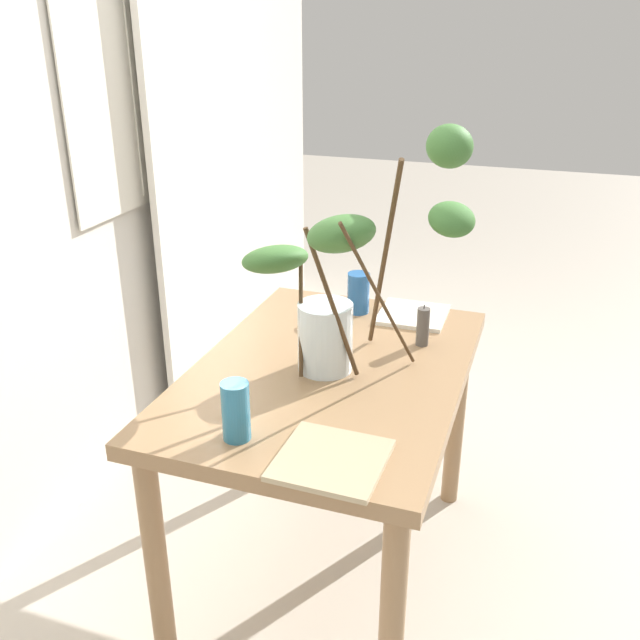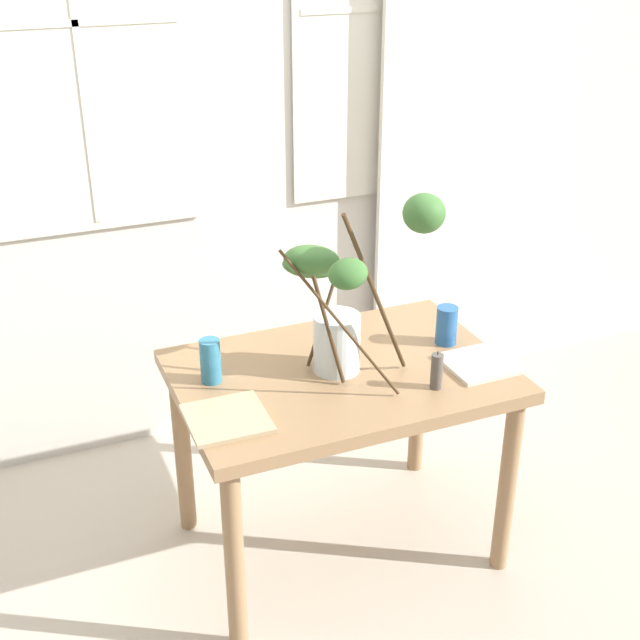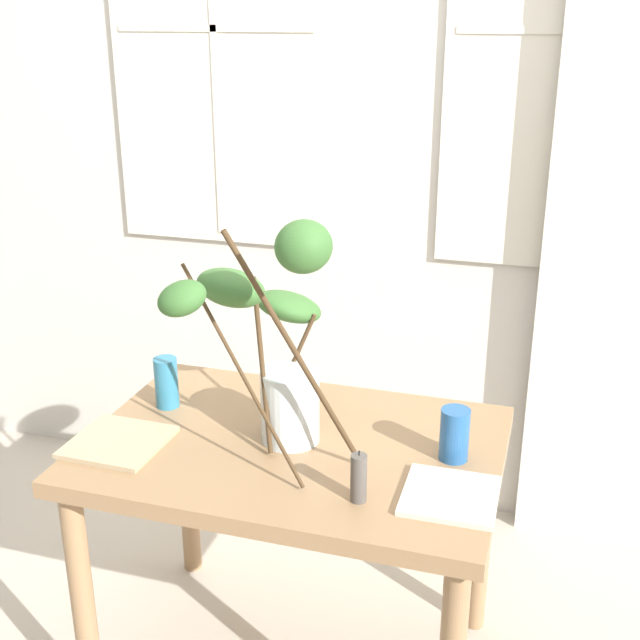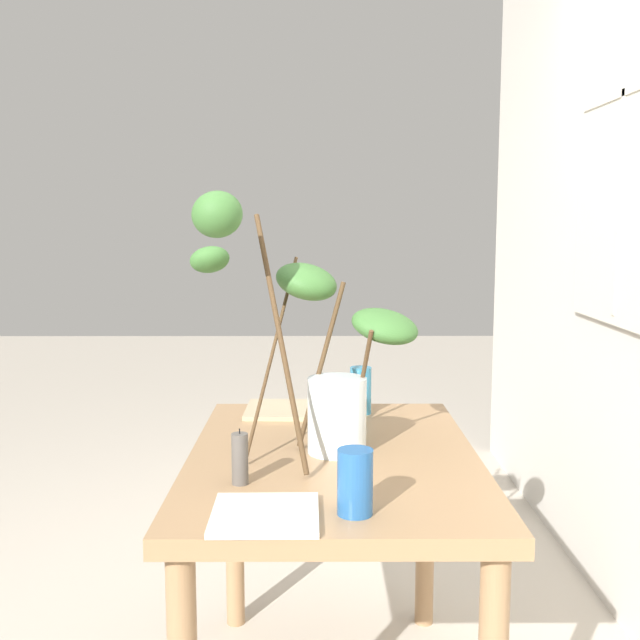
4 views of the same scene
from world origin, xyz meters
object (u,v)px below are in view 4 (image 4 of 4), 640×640
drinking_glass_blue_left (361,390)px  plate_square_right (265,515)px  pillar_candle (240,459)px  dining_table (333,491)px  vase_with_branches (318,343)px  plate_square_left (284,410)px  drinking_glass_blue_right (355,482)px

drinking_glass_blue_left → plate_square_right: 0.90m
drinking_glass_blue_left → pillar_candle: bearing=-25.8°
drinking_glass_blue_left → pillar_candle: 0.73m
dining_table → plate_square_right: 0.48m
dining_table → pillar_candle: (0.24, -0.22, 0.17)m
drinking_glass_blue_left → plate_square_right: size_ratio=0.68×
vase_with_branches → plate_square_right: (0.48, -0.11, -0.28)m
vase_with_branches → drinking_glass_blue_left: bearing=160.7°
vase_with_branches → plate_square_left: size_ratio=2.90×
pillar_candle → plate_square_left: bearing=173.9°
vase_with_branches → drinking_glass_blue_right: size_ratio=5.01×
dining_table → vase_with_branches: bearing=-130.6°
drinking_glass_blue_left → plate_square_right: bearing=-15.9°
plate_square_left → plate_square_right: (0.89, 0.00, 0.00)m
plate_square_left → drinking_glass_blue_right: bearing=12.2°
vase_with_branches → pillar_candle: (0.27, -0.18, -0.23)m
dining_table → vase_with_branches: 0.40m
drinking_glass_blue_right → plate_square_left: bearing=-167.8°
dining_table → plate_square_left: plate_square_left is taller
dining_table → pillar_candle: bearing=-43.3°
plate_square_left → plate_square_right: 0.89m
pillar_candle → plate_square_right: bearing=19.3°
drinking_glass_blue_right → vase_with_branches: bearing=-170.5°
plate_square_right → pillar_candle: (-0.21, -0.07, 0.05)m
vase_with_branches → pillar_candle: bearing=-34.1°
drinking_glass_blue_left → drinking_glass_blue_right: (0.84, -0.06, -0.01)m
dining_table → plate_square_right: (0.44, -0.15, 0.11)m
plate_square_left → dining_table: bearing=18.8°
vase_with_branches → drinking_glass_blue_right: (0.46, 0.08, -0.22)m
plate_square_right → drinking_glass_blue_right: bearing=96.3°
drinking_glass_blue_left → plate_square_right: drinking_glass_blue_left is taller
dining_table → pillar_candle: 0.37m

